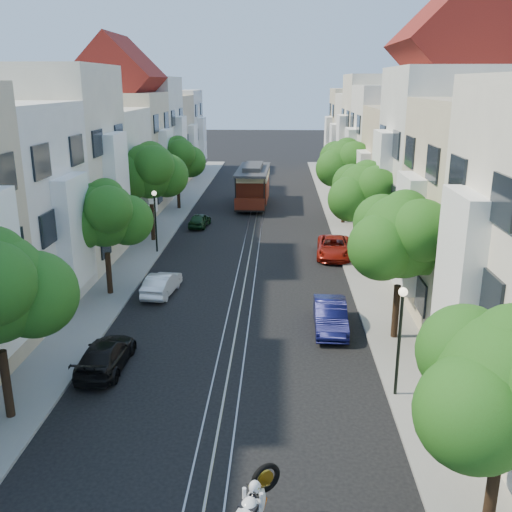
# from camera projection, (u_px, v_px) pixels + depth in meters

# --- Properties ---
(ground) EXTENTS (200.00, 200.00, 0.00)m
(ground) POSITION_uv_depth(u_px,v_px,m) (254.00, 232.00, 44.21)
(ground) COLOR black
(ground) RESTS_ON ground
(sidewalk_east) EXTENTS (2.50, 80.00, 0.12)m
(sidewalk_east) POSITION_uv_depth(u_px,v_px,m) (347.00, 232.00, 43.91)
(sidewalk_east) COLOR gray
(sidewalk_east) RESTS_ON ground
(sidewalk_west) EXTENTS (2.50, 80.00, 0.12)m
(sidewalk_west) POSITION_uv_depth(u_px,v_px,m) (161.00, 230.00, 44.48)
(sidewalk_west) COLOR gray
(sidewalk_west) RESTS_ON ground
(rail_left) EXTENTS (0.06, 80.00, 0.02)m
(rail_left) POSITION_uv_depth(u_px,v_px,m) (247.00, 232.00, 44.23)
(rail_left) COLOR gray
(rail_left) RESTS_ON ground
(rail_slot) EXTENTS (0.06, 80.00, 0.02)m
(rail_slot) POSITION_uv_depth(u_px,v_px,m) (254.00, 232.00, 44.21)
(rail_slot) COLOR gray
(rail_slot) RESTS_ON ground
(rail_right) EXTENTS (0.06, 80.00, 0.02)m
(rail_right) POSITION_uv_depth(u_px,v_px,m) (261.00, 232.00, 44.19)
(rail_right) COLOR gray
(rail_right) RESTS_ON ground
(lane_line) EXTENTS (0.08, 80.00, 0.01)m
(lane_line) POSITION_uv_depth(u_px,v_px,m) (254.00, 232.00, 44.21)
(lane_line) COLOR tan
(lane_line) RESTS_ON ground
(townhouses_east) EXTENTS (7.75, 72.00, 12.00)m
(townhouses_east) POSITION_uv_depth(u_px,v_px,m) (414.00, 166.00, 42.15)
(townhouses_east) COLOR beige
(townhouses_east) RESTS_ON ground
(townhouses_west) EXTENTS (7.75, 72.00, 11.76)m
(townhouses_west) POSITION_uv_depth(u_px,v_px,m) (97.00, 166.00, 43.12)
(townhouses_west) COLOR silver
(townhouses_west) RESTS_ON ground
(tree_e_a) EXTENTS (4.72, 3.87, 6.27)m
(tree_e_a) POSITION_uv_depth(u_px,v_px,m) (510.00, 389.00, 13.00)
(tree_e_a) COLOR black
(tree_e_a) RESTS_ON ground
(tree_e_b) EXTENTS (4.93, 4.08, 6.68)m
(tree_e_b) POSITION_uv_depth(u_px,v_px,m) (403.00, 238.00, 24.37)
(tree_e_b) COLOR black
(tree_e_b) RESTS_ON ground
(tree_e_c) EXTENTS (4.84, 3.99, 6.52)m
(tree_e_c) POSITION_uv_depth(u_px,v_px,m) (366.00, 193.00, 34.92)
(tree_e_c) COLOR black
(tree_e_c) RESTS_ON ground
(tree_e_d) EXTENTS (5.01, 4.16, 6.85)m
(tree_e_d) POSITION_uv_depth(u_px,v_px,m) (346.00, 164.00, 45.35)
(tree_e_d) COLOR black
(tree_e_d) RESTS_ON ground
(tree_w_b) EXTENTS (4.72, 3.87, 6.27)m
(tree_w_b) POSITION_uv_depth(u_px,v_px,m) (105.00, 216.00, 29.81)
(tree_w_b) COLOR black
(tree_w_b) RESTS_ON ground
(tree_w_c) EXTENTS (5.13, 4.28, 7.09)m
(tree_w_c) POSITION_uv_depth(u_px,v_px,m) (151.00, 172.00, 40.13)
(tree_w_c) COLOR black
(tree_w_c) RESTS_ON ground
(tree_w_d) EXTENTS (4.84, 3.99, 6.52)m
(tree_w_d) POSITION_uv_depth(u_px,v_px,m) (178.00, 159.00, 50.78)
(tree_w_d) COLOR black
(tree_w_d) RESTS_ON ground
(lamp_east) EXTENTS (0.32, 0.32, 4.16)m
(lamp_east) POSITION_uv_depth(u_px,v_px,m) (400.00, 326.00, 20.20)
(lamp_east) COLOR black
(lamp_east) RESTS_ON ground
(lamp_west) EXTENTS (0.32, 0.32, 4.16)m
(lamp_west) POSITION_uv_depth(u_px,v_px,m) (155.00, 212.00, 37.90)
(lamp_west) COLOR black
(lamp_west) RESTS_ON ground
(sportbike_rider) EXTENTS (1.18, 2.02, 1.81)m
(sportbike_rider) POSITION_uv_depth(u_px,v_px,m) (253.00, 509.00, 14.11)
(sportbike_rider) COLOR black
(sportbike_rider) RESTS_ON ground
(cable_car) EXTENTS (3.08, 9.18, 3.50)m
(cable_car) POSITION_uv_depth(u_px,v_px,m) (253.00, 183.00, 53.25)
(cable_car) COLOR black
(cable_car) RESTS_ON ground
(parked_car_e_mid) EXTENTS (1.54, 4.21, 1.38)m
(parked_car_e_mid) POSITION_uv_depth(u_px,v_px,m) (330.00, 316.00, 26.56)
(parked_car_e_mid) COLOR #0C0E3D
(parked_car_e_mid) RESTS_ON ground
(parked_car_e_far) EXTENTS (2.53, 4.86, 1.31)m
(parked_car_e_far) POSITION_uv_depth(u_px,v_px,m) (334.00, 247.00, 37.76)
(parked_car_e_far) COLOR maroon
(parked_car_e_far) RESTS_ON ground
(parked_car_w_near) EXTENTS (1.75, 4.16, 1.20)m
(parked_car_w_near) POSITION_uv_depth(u_px,v_px,m) (106.00, 355.00, 22.92)
(parked_car_w_near) COLOR black
(parked_car_w_near) RESTS_ON ground
(parked_car_w_mid) EXTENTS (1.68, 3.76, 1.20)m
(parked_car_w_mid) POSITION_uv_depth(u_px,v_px,m) (162.00, 284.00, 31.05)
(parked_car_w_mid) COLOR white
(parked_car_w_mid) RESTS_ON ground
(parked_car_w_far) EXTENTS (1.67, 3.39, 1.11)m
(parked_car_w_far) POSITION_uv_depth(u_px,v_px,m) (200.00, 220.00, 45.61)
(parked_car_w_far) COLOR #15361B
(parked_car_w_far) RESTS_ON ground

